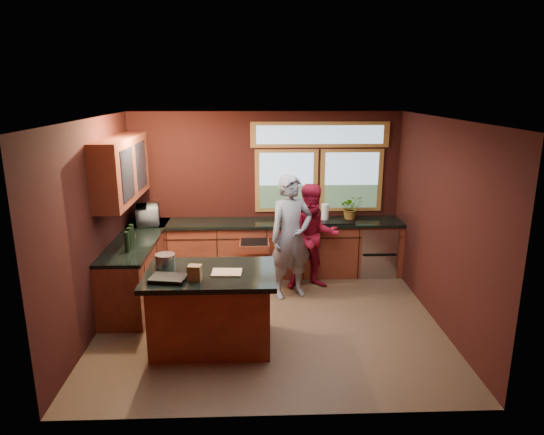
{
  "coord_description": "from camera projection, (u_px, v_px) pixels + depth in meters",
  "views": [
    {
      "loc": [
        -0.19,
        -6.02,
        3.07
      ],
      "look_at": [
        0.05,
        0.4,
        1.34
      ],
      "focal_mm": 32.0,
      "sensor_mm": 36.0,
      "label": 1
    }
  ],
  "objects": [
    {
      "name": "island",
      "position": [
        211.0,
        308.0,
        5.89
      ],
      "size": [
        1.55,
        1.05,
        0.95
      ],
      "color": "#582214",
      "rests_on": "floor"
    },
    {
      "name": "room_shell",
      "position": [
        224.0,
        186.0,
        6.44
      ],
      "size": [
        4.52,
        4.02,
        2.71
      ],
      "color": "black",
      "rests_on": "ground"
    },
    {
      "name": "left_counter",
      "position": [
        138.0,
        267.0,
        7.25
      ],
      "size": [
        0.64,
        2.3,
        0.93
      ],
      "color": "#582214",
      "rests_on": "floor"
    },
    {
      "name": "cutting_board",
      "position": [
        227.0,
        273.0,
        5.72
      ],
      "size": [
        0.36,
        0.27,
        0.02
      ],
      "primitive_type": "cube",
      "rotation": [
        0.0,
        0.0,
        -0.04
      ],
      "color": "tan",
      "rests_on": "island"
    },
    {
      "name": "stock_pot",
      "position": [
        165.0,
        261.0,
        5.87
      ],
      "size": [
        0.24,
        0.24,
        0.18
      ],
      "primitive_type": "cylinder",
      "color": "silver",
      "rests_on": "island"
    },
    {
      "name": "person_grey",
      "position": [
        291.0,
        237.0,
        7.17
      ],
      "size": [
        0.79,
        0.66,
        1.86
      ],
      "primitive_type": "imported",
      "rotation": [
        0.0,
        0.0,
        0.37
      ],
      "color": "slate",
      "rests_on": "floor"
    },
    {
      "name": "paper_towel",
      "position": [
        325.0,
        212.0,
        8.01
      ],
      "size": [
        0.12,
        0.12,
        0.28
      ],
      "primitive_type": "cylinder",
      "color": "white",
      "rests_on": "back_counter"
    },
    {
      "name": "potted_plant",
      "position": [
        351.0,
        208.0,
        8.06
      ],
      "size": [
        0.37,
        0.32,
        0.41
      ],
      "primitive_type": "imported",
      "color": "#999999",
      "rests_on": "back_counter"
    },
    {
      "name": "back_counter",
      "position": [
        278.0,
        248.0,
        8.14
      ],
      "size": [
        4.5,
        0.64,
        0.93
      ],
      "color": "#582214",
      "rests_on": "floor"
    },
    {
      "name": "black_tray",
      "position": [
        169.0,
        279.0,
        5.5
      ],
      "size": [
        0.44,
        0.34,
        0.05
      ],
      "primitive_type": "cube",
      "rotation": [
        0.0,
        0.0,
        -0.16
      ],
      "color": "black",
      "rests_on": "island"
    },
    {
      "name": "person_red",
      "position": [
        313.0,
        237.0,
        7.49
      ],
      "size": [
        0.89,
        0.74,
        1.67
      ],
      "primitive_type": "imported",
      "rotation": [
        0.0,
        0.0,
        0.15
      ],
      "color": "maroon",
      "rests_on": "floor"
    },
    {
      "name": "floor",
      "position": [
        270.0,
        320.0,
        6.62
      ],
      "size": [
        4.5,
        4.5,
        0.0
      ],
      "primitive_type": "plane",
      "color": "brown",
      "rests_on": "ground"
    },
    {
      "name": "paper_bag",
      "position": [
        195.0,
        273.0,
        5.5
      ],
      "size": [
        0.17,
        0.14,
        0.18
      ],
      "primitive_type": "cube",
      "rotation": [
        0.0,
        0.0,
        -0.15
      ],
      "color": "brown",
      "rests_on": "island"
    },
    {
      "name": "microwave",
      "position": [
        148.0,
        215.0,
        7.82
      ],
      "size": [
        0.45,
        0.59,
        0.29
      ],
      "primitive_type": "imported",
      "rotation": [
        0.0,
        0.0,
        1.77
      ],
      "color": "#999999",
      "rests_on": "left_counter"
    }
  ]
}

